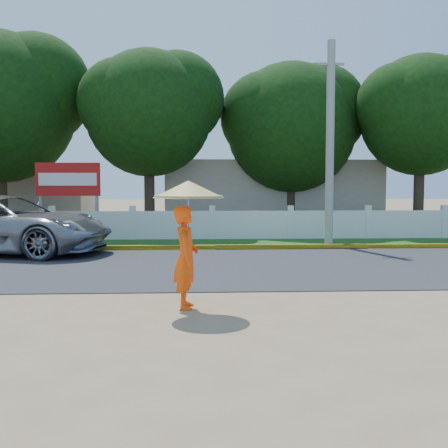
# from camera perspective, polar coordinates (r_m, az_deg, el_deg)

# --- Properties ---
(ground) EXTENTS (120.00, 120.00, 0.00)m
(ground) POSITION_cam_1_polar(r_m,az_deg,el_deg) (10.29, 0.55, -8.09)
(ground) COLOR #9E8460
(ground) RESTS_ON ground
(road) EXTENTS (60.00, 7.00, 0.02)m
(road) POSITION_cam_1_polar(r_m,az_deg,el_deg) (14.71, -0.48, -4.28)
(road) COLOR #38383A
(road) RESTS_ON ground
(grass_verge) EXTENTS (60.00, 3.50, 0.03)m
(grass_verge) POSITION_cam_1_polar(r_m,az_deg,el_deg) (19.91, -1.10, -2.00)
(grass_verge) COLOR #2D601E
(grass_verge) RESTS_ON ground
(curb) EXTENTS (40.00, 0.18, 0.16)m
(curb) POSITION_cam_1_polar(r_m,az_deg,el_deg) (18.21, -0.94, -2.39)
(curb) COLOR yellow
(curb) RESTS_ON ground
(fence) EXTENTS (40.00, 0.10, 1.10)m
(fence) POSITION_cam_1_polar(r_m,az_deg,el_deg) (21.30, -1.22, -0.14)
(fence) COLOR silver
(fence) RESTS_ON ground
(building_near) EXTENTS (10.00, 6.00, 3.20)m
(building_near) POSITION_cam_1_polar(r_m,az_deg,el_deg) (28.27, 4.49, 3.09)
(building_near) COLOR #B7AD99
(building_near) RESTS_ON ground
(building_far) EXTENTS (8.00, 5.00, 2.80)m
(building_far) POSITION_cam_1_polar(r_m,az_deg,el_deg) (30.53, -20.79, 2.54)
(building_far) COLOR #B7AD99
(building_far) RESTS_ON ground
(utility_pole) EXTENTS (0.28, 0.28, 7.00)m
(utility_pole) POSITION_cam_1_polar(r_m,az_deg,el_deg) (19.80, 10.72, 7.99)
(utility_pole) COLOR gray
(utility_pole) RESTS_ON ground
(vehicle) EXTENTS (6.96, 4.27, 1.80)m
(vehicle) POSITION_cam_1_polar(r_m,az_deg,el_deg) (18.35, -21.43, -0.06)
(vehicle) COLOR gray
(vehicle) RESTS_ON ground
(monk_with_parasol) EXTENTS (1.23, 1.23, 2.23)m
(monk_with_parasol) POSITION_cam_1_polar(r_m,az_deg,el_deg) (9.74, -3.78, -0.15)
(monk_with_parasol) COLOR #FF4E0D
(monk_with_parasol) RESTS_ON ground
(billboard) EXTENTS (2.50, 0.13, 2.95)m
(billboard) POSITION_cam_1_polar(r_m,az_deg,el_deg) (22.89, -15.56, 4.00)
(billboard) COLOR gray
(billboard) RESTS_ON ground
(tree_row) EXTENTS (34.33, 8.13, 8.59)m
(tree_row) POSITION_cam_1_polar(r_m,az_deg,el_deg) (24.51, 1.27, 10.92)
(tree_row) COLOR #473828
(tree_row) RESTS_ON ground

